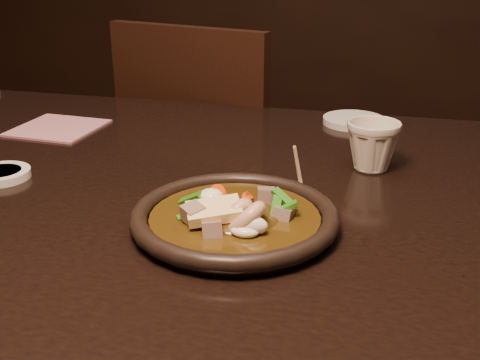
% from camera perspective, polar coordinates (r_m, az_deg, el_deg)
% --- Properties ---
extents(table, '(1.60, 0.90, 0.75)m').
position_cam_1_polar(table, '(0.96, -6.02, -4.23)').
color(table, black).
rests_on(table, floor).
extents(chair, '(0.52, 0.52, 0.91)m').
position_cam_1_polar(chair, '(1.60, -2.27, 0.02)').
color(chair, black).
rests_on(chair, floor).
extents(plate, '(0.27, 0.27, 0.03)m').
position_cam_1_polar(plate, '(0.76, -0.49, -3.67)').
color(plate, black).
rests_on(plate, table).
extents(stirfry, '(0.16, 0.15, 0.06)m').
position_cam_1_polar(stirfry, '(0.76, -0.48, -3.45)').
color(stirfry, '#332209').
rests_on(stirfry, plate).
extents(soy_dish, '(0.09, 0.09, 0.01)m').
position_cam_1_polar(soy_dish, '(1.00, -21.73, 0.51)').
color(soy_dish, silver).
rests_on(soy_dish, table).
extents(saucer_right, '(0.12, 0.12, 0.01)m').
position_cam_1_polar(saucer_right, '(1.22, 10.73, 5.56)').
color(saucer_right, silver).
rests_on(saucer_right, table).
extents(tea_cup, '(0.09, 0.08, 0.09)m').
position_cam_1_polar(tea_cup, '(0.97, 12.46, 3.34)').
color(tea_cup, beige).
rests_on(tea_cup, table).
extents(chopsticks, '(0.06, 0.22, 0.01)m').
position_cam_1_polar(chopsticks, '(0.95, 5.56, 0.91)').
color(chopsticks, tan).
rests_on(chopsticks, table).
extents(napkin, '(0.16, 0.16, 0.00)m').
position_cam_1_polar(napkin, '(1.22, -16.87, 4.75)').
color(napkin, '#AD6A75').
rests_on(napkin, table).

